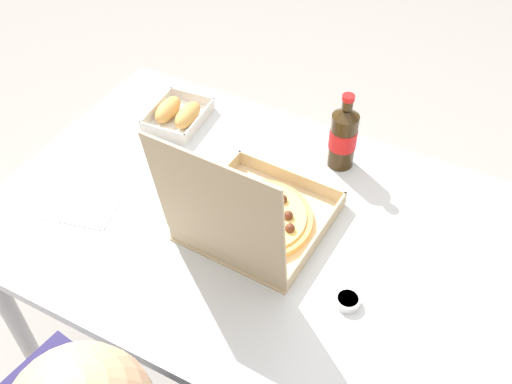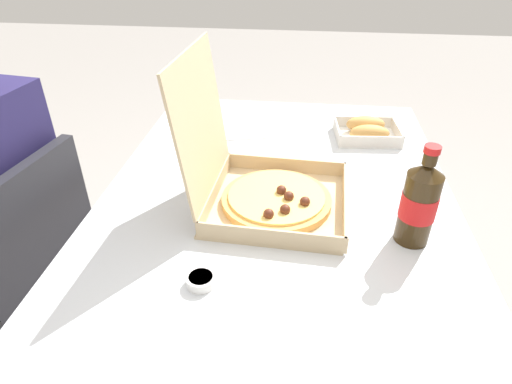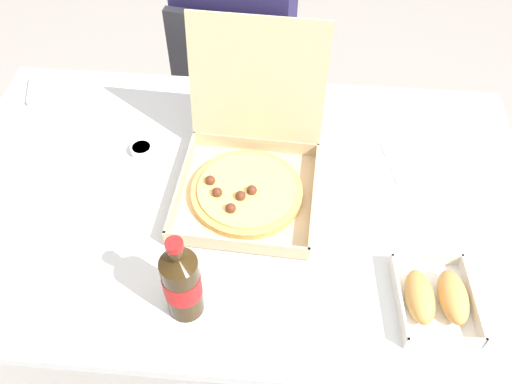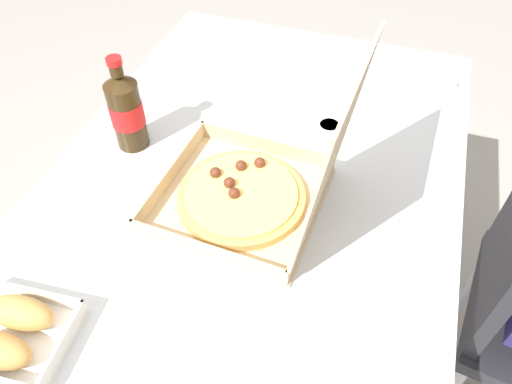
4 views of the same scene
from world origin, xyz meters
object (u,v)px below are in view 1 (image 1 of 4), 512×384
object	(u,v)px
cola_bottle	(343,136)
paper_menu	(78,202)
pizza_box_open	(254,216)
bread_side_box	(178,114)
dipping_sauce_cup	(348,300)

from	to	relation	value
cola_bottle	paper_menu	bearing A→B (deg)	40.01
pizza_box_open	bread_side_box	xyz separation A→B (m)	(0.40, -0.28, -0.03)
bread_side_box	dipping_sauce_cup	distance (m)	0.77
bread_side_box	cola_bottle	bearing A→B (deg)	-174.57
bread_side_box	paper_menu	distance (m)	0.41
pizza_box_open	bread_side_box	bearing A→B (deg)	-34.96
pizza_box_open	dipping_sauce_cup	xyz separation A→B (m)	(-0.28, 0.09, -0.04)
bread_side_box	cola_bottle	world-z (taller)	cola_bottle
bread_side_box	cola_bottle	size ratio (longest dim) A/B	0.90
cola_bottle	dipping_sauce_cup	distance (m)	0.46
cola_bottle	dipping_sauce_cup	xyz separation A→B (m)	(-0.18, 0.42, -0.08)
cola_bottle	bread_side_box	bearing A→B (deg)	5.43
paper_menu	dipping_sauce_cup	bearing A→B (deg)	169.05
pizza_box_open	paper_menu	xyz separation A→B (m)	(0.44, 0.12, -0.05)
pizza_box_open	cola_bottle	distance (m)	0.34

